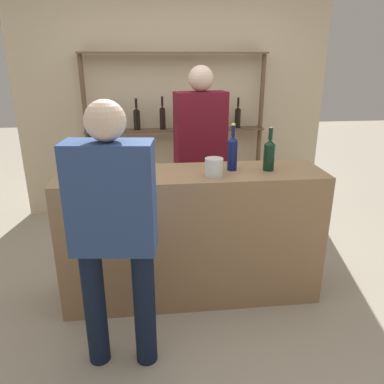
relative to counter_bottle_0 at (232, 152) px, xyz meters
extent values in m
plane|color=#B2A893|center=(-0.30, -0.02, -1.16)|extent=(16.00, 16.00, 0.00)
cube|color=#997551|center=(-0.30, -0.02, -0.65)|extent=(1.95, 0.52, 1.03)
cube|color=beige|center=(-0.30, 1.84, 0.24)|extent=(3.55, 0.12, 2.80)
cylinder|color=brown|center=(-1.29, 1.66, -0.23)|extent=(0.05, 0.05, 1.87)
cylinder|color=brown|center=(0.69, 1.66, -0.23)|extent=(0.05, 0.05, 1.87)
cube|color=brown|center=(-0.30, 1.66, 0.69)|extent=(2.04, 0.18, 0.02)
cube|color=brown|center=(-0.30, 1.66, -0.14)|extent=(2.04, 0.18, 0.02)
cylinder|color=#0F1956|center=(-1.02, 1.66, -0.01)|extent=(0.07, 0.07, 0.22)
cone|color=#0F1956|center=(-1.02, 1.66, 0.11)|extent=(0.07, 0.07, 0.03)
cylinder|color=#0F1956|center=(-1.02, 1.66, 0.17)|extent=(0.02, 0.02, 0.09)
cylinder|color=gold|center=(-1.02, 1.66, 0.22)|extent=(0.03, 0.03, 0.01)
cylinder|color=black|center=(-0.73, 1.66, -0.02)|extent=(0.07, 0.07, 0.21)
cone|color=black|center=(-0.73, 1.66, 0.10)|extent=(0.07, 0.07, 0.03)
cylinder|color=black|center=(-0.73, 1.66, 0.16)|extent=(0.03, 0.03, 0.09)
cylinder|color=#232328|center=(-0.73, 1.66, 0.22)|extent=(0.03, 0.03, 0.01)
cylinder|color=black|center=(-0.44, 1.66, -0.01)|extent=(0.07, 0.07, 0.23)
cone|color=black|center=(-0.44, 1.66, 0.12)|extent=(0.07, 0.07, 0.03)
cylinder|color=black|center=(-0.44, 1.66, 0.18)|extent=(0.03, 0.03, 0.10)
cylinder|color=black|center=(-0.44, 1.66, 0.23)|extent=(0.03, 0.03, 0.01)
cylinder|color=#0F1956|center=(-0.16, 1.66, -0.03)|extent=(0.08, 0.08, 0.19)
cone|color=#0F1956|center=(-0.16, 1.66, 0.08)|extent=(0.08, 0.08, 0.04)
cylinder|color=#0F1956|center=(-0.16, 1.66, 0.15)|extent=(0.03, 0.03, 0.09)
cylinder|color=black|center=(-0.16, 1.66, 0.20)|extent=(0.03, 0.03, 0.01)
cylinder|color=silver|center=(0.13, 1.66, -0.01)|extent=(0.08, 0.08, 0.22)
cone|color=silver|center=(0.13, 1.66, 0.11)|extent=(0.08, 0.08, 0.04)
cylinder|color=silver|center=(0.13, 1.66, 0.17)|extent=(0.03, 0.03, 0.07)
cylinder|color=black|center=(0.13, 1.66, 0.21)|extent=(0.03, 0.03, 0.01)
cylinder|color=black|center=(0.42, 1.66, -0.02)|extent=(0.07, 0.07, 0.21)
cone|color=black|center=(0.42, 1.66, 0.10)|extent=(0.07, 0.07, 0.03)
cylinder|color=black|center=(0.42, 1.66, 0.16)|extent=(0.03, 0.03, 0.09)
cylinder|color=#232328|center=(0.42, 1.66, 0.21)|extent=(0.03, 0.03, 0.01)
cylinder|color=#0F1956|center=(0.00, 0.00, -0.02)|extent=(0.07, 0.07, 0.22)
cone|color=#0F1956|center=(0.00, 0.00, 0.10)|extent=(0.07, 0.07, 0.03)
cylinder|color=#0F1956|center=(0.00, 0.00, 0.16)|extent=(0.03, 0.03, 0.08)
cylinder|color=gold|center=(0.00, 0.00, 0.20)|extent=(0.03, 0.03, 0.01)
cylinder|color=black|center=(0.27, -0.03, -0.04)|extent=(0.08, 0.08, 0.19)
cone|color=black|center=(0.27, -0.03, 0.08)|extent=(0.08, 0.08, 0.04)
cylinder|color=black|center=(0.27, -0.03, 0.13)|extent=(0.03, 0.03, 0.08)
cylinder|color=#232328|center=(0.27, -0.03, 0.18)|extent=(0.03, 0.03, 0.01)
cylinder|color=black|center=(-0.99, -0.08, -0.02)|extent=(0.09, 0.09, 0.22)
cone|color=black|center=(-0.99, -0.08, 0.11)|extent=(0.09, 0.09, 0.04)
cylinder|color=black|center=(-0.99, -0.08, 0.17)|extent=(0.03, 0.03, 0.08)
cylinder|color=black|center=(-0.99, -0.08, 0.21)|extent=(0.04, 0.04, 0.01)
cylinder|color=silver|center=(-0.16, -0.13, -0.07)|extent=(0.13, 0.13, 0.13)
sphere|color=tan|center=(-0.18, -0.15, -0.07)|extent=(0.02, 0.02, 0.02)
sphere|color=tan|center=(-0.19, -0.17, -0.08)|extent=(0.02, 0.02, 0.02)
sphere|color=tan|center=(-0.13, -0.17, -0.10)|extent=(0.02, 0.02, 0.02)
sphere|color=tan|center=(-0.16, -0.16, -0.10)|extent=(0.02, 0.02, 0.02)
sphere|color=tan|center=(-0.19, -0.13, -0.08)|extent=(0.02, 0.02, 0.02)
cylinder|color=black|center=(-0.27, 0.82, -0.74)|extent=(0.13, 0.13, 0.85)
cylinder|color=black|center=(0.03, 0.87, -0.74)|extent=(0.13, 0.13, 0.85)
cube|color=maroon|center=(-0.12, 0.85, 0.02)|extent=(0.50, 0.28, 0.67)
sphere|color=beige|center=(-0.12, 0.85, 0.47)|extent=(0.23, 0.23, 0.23)
cylinder|color=#121C33|center=(-0.67, -0.71, -0.77)|extent=(0.13, 0.13, 0.79)
cylinder|color=#121C33|center=(-0.96, -0.67, -0.77)|extent=(0.13, 0.13, 0.79)
cube|color=navy|center=(-0.81, -0.69, -0.06)|extent=(0.49, 0.26, 0.62)
sphere|color=beige|center=(-0.81, -0.69, 0.36)|extent=(0.21, 0.21, 0.21)
camera|label=1|loc=(-0.59, -2.61, 0.66)|focal=35.00mm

